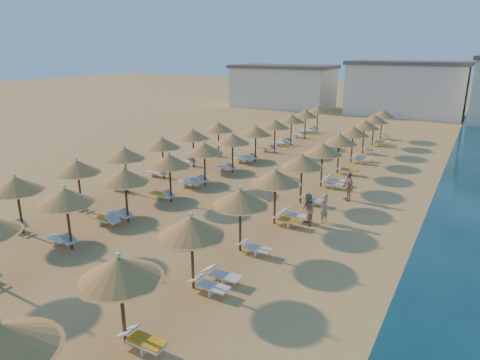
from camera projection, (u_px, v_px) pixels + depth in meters
The scene contains 9 objects.
ground at pixel (206, 223), 22.61m from camera, with size 220.00×220.00×0.00m, color tan.
hotel_blocks at pixel (408, 89), 57.78m from camera, with size 49.43×10.36×8.10m.
parasol_row_east at pixel (313, 155), 26.43m from camera, with size 2.68×42.99×3.09m.
parasol_row_west at pixel (219, 144), 29.65m from camera, with size 2.68×42.99×3.09m.
parasol_row_inland at pixel (144, 148), 28.27m from camera, with size 2.68×21.00×3.09m.
loungers at pixel (243, 181), 28.62m from camera, with size 13.45×40.90×0.66m.
beachgoer_a at pixel (324, 208), 22.49m from camera, with size 0.59×0.39×1.61m, color tan.
beachgoer_c at pixel (348, 186), 25.83m from camera, with size 1.05×0.44×1.79m, color tan.
beachgoer_b at pixel (308, 210), 22.13m from camera, with size 0.83×0.65×1.71m, color tan.
Camera 1 is at (11.89, -17.34, 8.82)m, focal length 32.00 mm.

